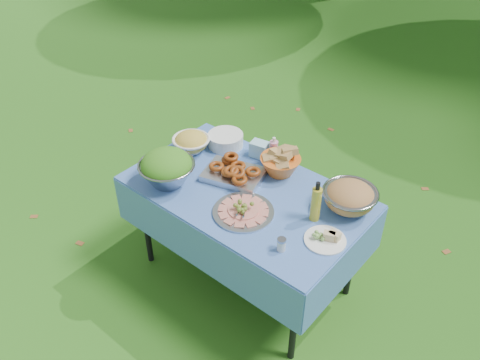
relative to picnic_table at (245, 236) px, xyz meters
name	(u,v)px	position (x,y,z in m)	size (l,w,h in m)	color
ground	(245,275)	(0.00, 0.00, -0.38)	(80.00, 80.00, 0.00)	#13370A
picnic_table	(245,236)	(0.00, 0.00, 0.00)	(1.46, 0.86, 0.76)	#84C3FF
salad_bowl	(167,168)	(-0.42, -0.25, 0.49)	(0.35, 0.35, 0.23)	gray
pasta_bowl_white	(191,142)	(-0.56, 0.10, 0.45)	(0.25, 0.25, 0.14)	white
plate_stack	(226,140)	(-0.43, 0.30, 0.43)	(0.24, 0.24, 0.09)	white
wipes_box	(260,149)	(-0.17, 0.35, 0.43)	(0.12, 0.08, 0.11)	#A3E2F6
sanitizer_bottle	(274,148)	(-0.08, 0.38, 0.46)	(0.06, 0.06, 0.16)	pink
bread_bowl	(280,161)	(0.05, 0.29, 0.47)	(0.26, 0.26, 0.17)	orange
pasta_bowl_steel	(350,197)	(0.56, 0.26, 0.47)	(0.32, 0.32, 0.17)	gray
fried_tray	(234,172)	(-0.15, 0.06, 0.42)	(0.36, 0.26, 0.09)	#BAB9BE
charcuterie_platter	(243,207)	(0.12, -0.17, 0.42)	(0.36, 0.36, 0.08)	#AEB1B5
oil_bottle	(316,201)	(0.46, 0.05, 0.51)	(0.06, 0.06, 0.26)	gold
cheese_plate	(326,237)	(0.60, -0.06, 0.41)	(0.23, 0.23, 0.06)	white
shaker	(281,244)	(0.46, -0.27, 0.42)	(0.05, 0.05, 0.08)	silver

